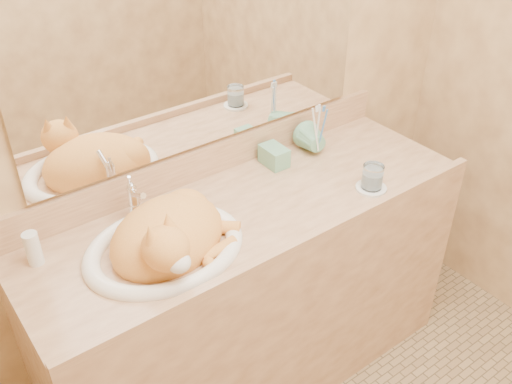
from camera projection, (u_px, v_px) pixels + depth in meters
wall_back at (203, 71)px, 1.89m from camera, size 2.40×0.02×2.50m
vanity_counter at (253, 297)px, 2.18m from camera, size 1.60×0.55×0.85m
mirror at (203, 30)px, 1.81m from camera, size 1.30×0.02×0.80m
sink_basin at (162, 230)px, 1.71m from camera, size 0.57×0.50×0.16m
faucet at (133, 200)px, 1.84m from camera, size 0.04×0.11×0.15m
cat at (169, 234)px, 1.71m from camera, size 0.47×0.43×0.22m
soap_dispenser at (284, 151)px, 2.08m from camera, size 0.08×0.08×0.17m
toothbrush_cup at (318, 146)px, 2.18m from camera, size 0.13×0.13×0.10m
toothbrushes at (319, 127)px, 2.13m from camera, size 0.04×0.04×0.22m
saucer at (371, 188)px, 2.02m from camera, size 0.11×0.11×0.01m
water_glass at (373, 177)px, 2.00m from camera, size 0.07×0.07×0.09m
lotion_bottle at (33, 249)px, 1.67m from camera, size 0.05×0.05×0.11m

